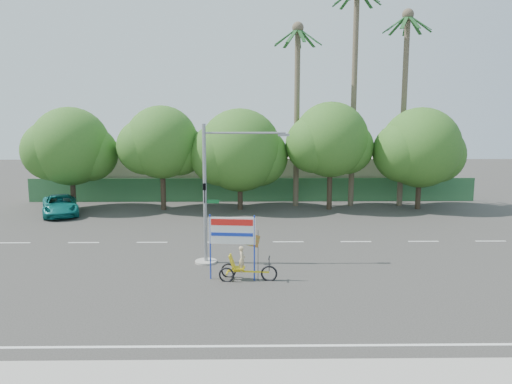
{
  "coord_description": "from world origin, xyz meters",
  "views": [
    {
      "loc": [
        -0.3,
        -20.46,
        7.56
      ],
      "look_at": [
        0.06,
        4.79,
        3.5
      ],
      "focal_mm": 35.0,
      "sensor_mm": 36.0,
      "label": 1
    }
  ],
  "objects": [
    {
      "name": "tree_right",
      "position": [
        5.95,
        18.0,
        5.24
      ],
      "size": [
        6.9,
        5.8,
        8.36
      ],
      "color": "#473828",
      "rests_on": "ground"
    },
    {
      "name": "fence",
      "position": [
        0.0,
        21.5,
        1.0
      ],
      "size": [
        38.0,
        0.08,
        2.0
      ],
      "primitive_type": "cube",
      "color": "#336B3D",
      "rests_on": "ground"
    },
    {
      "name": "building_right",
      "position": [
        8.0,
        26.0,
        1.8
      ],
      "size": [
        14.0,
        8.0,
        3.6
      ],
      "primitive_type": "cube",
      "color": "#B5A990",
      "rests_on": "ground"
    },
    {
      "name": "trike_billboard",
      "position": [
        -0.77,
        1.34,
        1.23
      ],
      "size": [
        3.1,
        0.85,
        3.06
      ],
      "rotation": [
        0.0,
        0.0,
        -0.11
      ],
      "color": "black",
      "rests_on": "ground"
    },
    {
      "name": "ground",
      "position": [
        0.0,
        0.0,
        0.0
      ],
      "size": [
        120.0,
        120.0,
        0.0
      ],
      "primitive_type": "plane",
      "color": "#33302D",
      "rests_on": "ground"
    },
    {
      "name": "traffic_signal",
      "position": [
        -2.2,
        3.98,
        2.92
      ],
      "size": [
        4.72,
        1.1,
        7.0
      ],
      "color": "gray",
      "rests_on": "ground"
    },
    {
      "name": "palm_tall",
      "position": [
        8.0,
        19.5,
        10.46
      ],
      "size": [
        3.73,
        3.79,
        17.45
      ],
      "color": "#70604C",
      "rests_on": "ground"
    },
    {
      "name": "building_left",
      "position": [
        -10.0,
        26.0,
        2.0
      ],
      "size": [
        12.0,
        8.0,
        4.0
      ],
      "primitive_type": "cube",
      "color": "#B5A990",
      "rests_on": "ground"
    },
    {
      "name": "tree_far_right",
      "position": [
        12.95,
        18.0,
        4.64
      ],
      "size": [
        7.38,
        6.2,
        7.94
      ],
      "color": "#473828",
      "rests_on": "ground"
    },
    {
      "name": "pickup_truck",
      "position": [
        -14.33,
        16.08,
        0.73
      ],
      "size": [
        4.19,
        5.78,
        1.46
      ],
      "primitive_type": "imported",
      "rotation": [
        0.0,
        0.0,
        0.38
      ],
      "color": "#10706C",
      "rests_on": "ground"
    },
    {
      "name": "sidewalk_near",
      "position": [
        0.0,
        -7.5,
        0.06
      ],
      "size": [
        50.0,
        2.4,
        0.12
      ],
      "primitive_type": "cube",
      "color": "gray",
      "rests_on": "ground"
    },
    {
      "name": "palm_mid",
      "position": [
        12.0,
        19.5,
        9.4
      ],
      "size": [
        3.73,
        3.79,
        15.45
      ],
      "color": "#70604C",
      "rests_on": "ground"
    },
    {
      "name": "tree_far_left",
      "position": [
        -14.05,
        18.0,
        4.76
      ],
      "size": [
        7.14,
        6.0,
        7.96
      ],
      "color": "#473828",
      "rests_on": "ground"
    },
    {
      "name": "tree_center",
      "position": [
        -1.05,
        18.0,
        4.47
      ],
      "size": [
        7.62,
        6.4,
        7.85
      ],
      "color": "#473828",
      "rests_on": "ground"
    },
    {
      "name": "palm_short",
      "position": [
        3.5,
        19.5,
        8.86
      ],
      "size": [
        3.73,
        3.79,
        14.45
      ],
      "color": "#70604C",
      "rests_on": "ground"
    },
    {
      "name": "tree_left",
      "position": [
        -7.05,
        18.0,
        5.06
      ],
      "size": [
        6.66,
        5.6,
        8.07
      ],
      "color": "#473828",
      "rests_on": "ground"
    }
  ]
}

